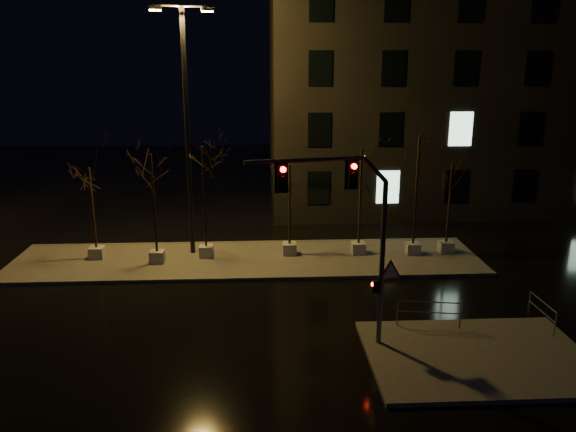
{
  "coord_description": "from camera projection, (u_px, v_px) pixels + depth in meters",
  "views": [
    {
      "loc": [
        0.62,
        -19.21,
        9.13
      ],
      "look_at": [
        1.82,
        3.8,
        2.8
      ],
      "focal_mm": 35.0,
      "sensor_mm": 36.0,
      "label": 1
    }
  ],
  "objects": [
    {
      "name": "streetlight_main",
      "position": [
        187.0,
        116.0,
        25.68
      ],
      "size": [
        2.83,
        1.01,
        11.42
      ],
      "rotation": [
        0.0,
        0.0,
        0.25
      ],
      "color": "black",
      "rests_on": "median"
    },
    {
      "name": "tree_3",
      "position": [
        290.0,
        185.0,
        26.28
      ],
      "size": [
        1.8,
        1.8,
        4.5
      ],
      "color": "#AAA89E",
      "rests_on": "median"
    },
    {
      "name": "tree_4",
      "position": [
        361.0,
        173.0,
        26.24
      ],
      "size": [
        1.8,
        1.8,
        5.24
      ],
      "color": "#AAA89E",
      "rests_on": "median"
    },
    {
      "name": "tree_0",
      "position": [
        91.0,
        188.0,
        25.73
      ],
      "size": [
        1.8,
        1.8,
        4.48
      ],
      "color": "#AAA89E",
      "rests_on": "median"
    },
    {
      "name": "tree_5",
      "position": [
        418.0,
        163.0,
        26.04
      ],
      "size": [
        1.8,
        1.8,
        5.87
      ],
      "color": "#AAA89E",
      "rests_on": "median"
    },
    {
      "name": "guard_rail_a",
      "position": [
        429.0,
        310.0,
        19.56
      ],
      "size": [
        2.18,
        0.41,
        0.95
      ],
      "rotation": [
        0.0,
        0.0,
        -0.17
      ],
      "color": "#53565B",
      "rests_on": "sidewalk_corner"
    },
    {
      "name": "tree_2",
      "position": [
        203.0,
        172.0,
        25.73
      ],
      "size": [
        1.8,
        1.8,
        5.43
      ],
      "color": "#AAA89E",
      "rests_on": "median"
    },
    {
      "name": "tree_1",
      "position": [
        152.0,
        179.0,
        25.02
      ],
      "size": [
        1.8,
        1.8,
        5.22
      ],
      "color": "#AAA89E",
      "rests_on": "median"
    },
    {
      "name": "guard_rail_b",
      "position": [
        542.0,
        310.0,
        19.73
      ],
      "size": [
        0.07,
        1.87,
        0.89
      ],
      "rotation": [
        0.0,
        0.0,
        1.58
      ],
      "color": "#53565B",
      "rests_on": "sidewalk_corner"
    },
    {
      "name": "ground",
      "position": [
        245.0,
        316.0,
        20.89
      ],
      "size": [
        90.0,
        90.0,
        0.0
      ],
      "primitive_type": "plane",
      "color": "black",
      "rests_on": "ground"
    },
    {
      "name": "building",
      "position": [
        461.0,
        88.0,
        36.94
      ],
      "size": [
        25.0,
        12.0,
        15.0
      ],
      "primitive_type": "cube",
      "color": "black",
      "rests_on": "ground"
    },
    {
      "name": "sidewalk_corner",
      "position": [
        478.0,
        356.0,
        17.87
      ],
      "size": [
        7.0,
        5.0,
        0.15
      ],
      "primitive_type": "cube",
      "color": "#4B4843",
      "rests_on": "ground"
    },
    {
      "name": "tree_6",
      "position": [
        451.0,
        183.0,
        26.51
      ],
      "size": [
        1.8,
        1.8,
        4.57
      ],
      "color": "#AAA89E",
      "rests_on": "median"
    },
    {
      "name": "traffic_signal_mast",
      "position": [
        353.0,
        225.0,
        17.32
      ],
      "size": [
        5.07,
        0.98,
        6.27
      ],
      "rotation": [
        0.0,
        0.0,
        0.19
      ],
      "color": "#53565B",
      "rests_on": "sidewalk_corner"
    },
    {
      "name": "median",
      "position": [
        247.0,
        260.0,
        26.65
      ],
      "size": [
        22.0,
        5.0,
        0.15
      ],
      "primitive_type": "cube",
      "color": "#4B4843",
      "rests_on": "ground"
    }
  ]
}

